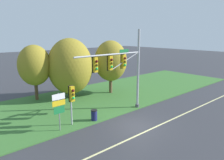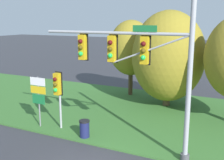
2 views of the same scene
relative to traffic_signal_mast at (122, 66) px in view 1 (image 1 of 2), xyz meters
name	(u,v)px [view 1 (image 1 of 2)]	position (x,y,z in m)	size (l,w,h in m)	color
ground_plane	(137,126)	(-1.07, -2.86, -4.48)	(160.00, 160.00, 0.00)	#333338
lane_stripe	(148,130)	(-1.07, -4.06, -4.48)	(36.00, 0.16, 0.01)	beige
grass_verge	(80,102)	(-1.07, 5.39, -4.43)	(48.00, 11.50, 0.10)	#386B2D
traffic_signal_mast	(122,66)	(0.00, 0.00, 0.00)	(7.43, 0.49, 7.68)	#9EA0A5
pedestrian_signal_near_kerb	(72,96)	(-5.02, 0.51, -1.96)	(0.46, 0.55, 3.31)	#9EA0A5
route_sign_post	(59,106)	(-6.27, 0.33, -2.42)	(1.06, 0.08, 2.96)	slate
tree_nearest_road	(34,65)	(-4.28, 9.24, -0.52)	(3.56, 3.56, 6.10)	#4C3823
tree_left_of_mast	(70,66)	(-0.78, 7.66, -0.80)	(5.11, 5.11, 6.78)	brown
tree_behind_signpost	(111,61)	(3.84, 5.90, -0.41)	(3.95, 3.95, 6.46)	brown
trash_bin	(94,115)	(-3.12, 0.17, -3.91)	(0.56, 0.56, 0.93)	#191E4C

